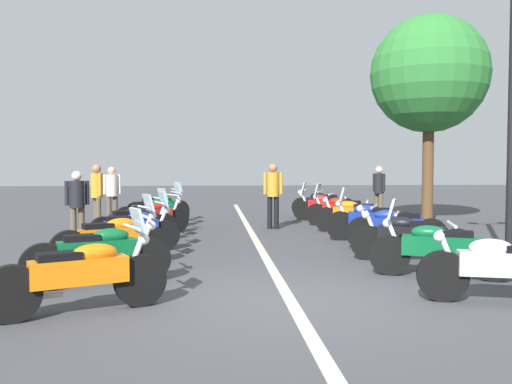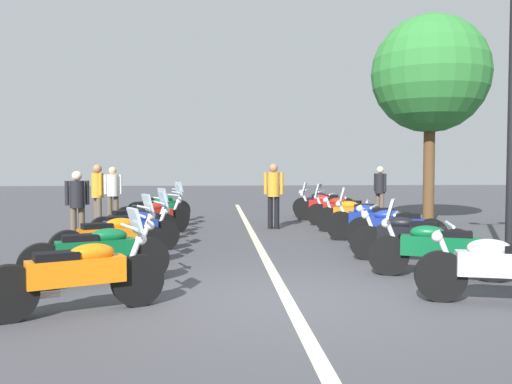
{
  "view_description": "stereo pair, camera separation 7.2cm",
  "coord_description": "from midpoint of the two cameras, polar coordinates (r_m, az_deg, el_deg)",
  "views": [
    {
      "loc": [
        -6.83,
        0.98,
        1.72
      ],
      "look_at": [
        5.51,
        0.0,
        1.12
      ],
      "focal_mm": 38.25,
      "sensor_mm": 36.0,
      "label": 1
    },
    {
      "loc": [
        -6.83,
        0.9,
        1.72
      ],
      "look_at": [
        5.51,
        0.0,
        1.12
      ],
      "focal_mm": 38.25,
      "sensor_mm": 36.0,
      "label": 2
    }
  ],
  "objects": [
    {
      "name": "ground_plane",
      "position": [
        7.11,
        3.28,
        -11.23
      ],
      "size": [
        80.0,
        80.0,
        0.0
      ],
      "primitive_type": "plane",
      "color": "#424247"
    },
    {
      "name": "lane_centre_stripe",
      "position": [
        12.43,
        -0.14,
        -5.16
      ],
      "size": [
        23.17,
        0.16,
        0.01
      ],
      "primitive_type": "cube",
      "color": "beige",
      "rests_on": "ground_plane"
    },
    {
      "name": "motorcycle_left_row_0",
      "position": [
        6.7,
        -18.03,
        -8.14
      ],
      "size": [
        1.06,
        1.94,
        1.21
      ],
      "rotation": [
        0.0,
        0.0,
        -1.13
      ],
      "color": "black",
      "rests_on": "ground_plane"
    },
    {
      "name": "motorcycle_left_row_1",
      "position": [
        8.14,
        -16.31,
        -6.21
      ],
      "size": [
        0.97,
        2.03,
        1.01
      ],
      "rotation": [
        0.0,
        0.0,
        -1.2
      ],
      "color": "black",
      "rests_on": "ground_plane"
    },
    {
      "name": "motorcycle_left_row_2",
      "position": [
        9.63,
        -14.97,
        -4.75
      ],
      "size": [
        1.05,
        1.9,
        1.22
      ],
      "rotation": [
        0.0,
        0.0,
        -1.12
      ],
      "color": "black",
      "rests_on": "ground_plane"
    },
    {
      "name": "motorcycle_left_row_3",
      "position": [
        11.09,
        -12.94,
        -3.82
      ],
      "size": [
        0.96,
        1.88,
        1.2
      ],
      "rotation": [
        0.0,
        0.0,
        -1.18
      ],
      "color": "black",
      "rests_on": "ground_plane"
    },
    {
      "name": "motorcycle_left_row_4",
      "position": [
        12.46,
        -12.63,
        -3.08
      ],
      "size": [
        1.16,
        1.84,
        1.2
      ],
      "rotation": [
        0.0,
        0.0,
        -1.05
      ],
      "color": "black",
      "rests_on": "ground_plane"
    },
    {
      "name": "motorcycle_left_row_5",
      "position": [
        13.84,
        -11.15,
        -2.54
      ],
      "size": [
        1.22,
        1.89,
        0.99
      ],
      "rotation": [
        0.0,
        0.0,
        -1.03
      ],
      "color": "black",
      "rests_on": "ground_plane"
    },
    {
      "name": "motorcycle_left_row_6",
      "position": [
        15.4,
        -10.76,
        -1.97
      ],
      "size": [
        1.03,
        2.0,
        1.2
      ],
      "rotation": [
        0.0,
        0.0,
        -1.16
      ],
      "color": "black",
      "rests_on": "ground_plane"
    },
    {
      "name": "motorcycle_left_row_7",
      "position": [
        16.66,
        -10.22,
        -1.56
      ],
      "size": [
        1.15,
        1.84,
        1.22
      ],
      "rotation": [
        0.0,
        0.0,
        -1.05
      ],
      "color": "black",
      "rests_on": "ground_plane"
    },
    {
      "name": "motorcycle_right_row_0",
      "position": [
        7.47,
        24.28,
        -7.2
      ],
      "size": [
        0.89,
        2.09,
        1.0
      ],
      "rotation": [
        0.0,
        0.0,
        1.3
      ],
      "color": "black",
      "rests_on": "ground_plane"
    },
    {
      "name": "motorcycle_right_row_1",
      "position": [
        8.8,
        18.33,
        -5.57
      ],
      "size": [
        1.03,
        2.02,
        1.2
      ],
      "rotation": [
        0.0,
        0.0,
        1.17
      ],
      "color": "black",
      "rests_on": "ground_plane"
    },
    {
      "name": "motorcycle_right_row_2",
      "position": [
        10.07,
        15.64,
        -4.54
      ],
      "size": [
        1.1,
        2.0,
        1.0
      ],
      "rotation": [
        0.0,
        0.0,
        1.13
      ],
      "color": "black",
      "rests_on": "ground_plane"
    },
    {
      "name": "motorcycle_right_row_3",
      "position": [
        11.44,
        14.21,
        -3.62
      ],
      "size": [
        0.89,
        1.97,
        1.01
      ],
      "rotation": [
        0.0,
        0.0,
        1.26
      ],
      "color": "black",
      "rests_on": "ground_plane"
    },
    {
      "name": "motorcycle_right_row_4",
      "position": [
        12.74,
        11.83,
        -2.88
      ],
      "size": [
        0.82,
        2.1,
        1.22
      ],
      "rotation": [
        0.0,
        0.0,
        1.35
      ],
      "color": "black",
      "rests_on": "ground_plane"
    },
    {
      "name": "motorcycle_right_row_5",
      "position": [
        14.2,
        10.09,
        -2.37
      ],
      "size": [
        0.99,
        1.98,
        1.0
      ],
      "rotation": [
        0.0,
        0.0,
        1.19
      ],
      "color": "black",
      "rests_on": "ground_plane"
    },
    {
      "name": "motorcycle_right_row_6",
      "position": [
        15.61,
        8.9,
        -1.86
      ],
      "size": [
        1.12,
        2.02,
        1.21
      ],
      "rotation": [
        0.0,
        0.0,
        1.12
      ],
      "color": "black",
      "rests_on": "ground_plane"
    },
    {
      "name": "motorcycle_right_row_7",
      "position": [
        17.1,
        7.19,
        -1.47
      ],
      "size": [
        0.94,
        2.05,
        1.2
      ],
      "rotation": [
        0.0,
        0.0,
        1.25
      ],
      "color": "black",
      "rests_on": "ground_plane"
    },
    {
      "name": "motorcycle_right_row_8",
      "position": [
        18.4,
        6.89,
        -1.17
      ],
      "size": [
        0.84,
        2.11,
        1.0
      ],
      "rotation": [
        0.0,
        0.0,
        1.33
      ],
      "color": "black",
      "rests_on": "ground_plane"
    },
    {
      "name": "bystander_0",
      "position": [
        12.62,
        -18.36,
        -0.94
      ],
      "size": [
        0.32,
        0.48,
        1.6
      ],
      "rotation": [
        0.0,
        0.0,
        0.49
      ],
      "color": "brown",
      "rests_on": "ground_plane"
    },
    {
      "name": "bystander_1",
      "position": [
        16.32,
        -14.95,
        0.11
      ],
      "size": [
        0.32,
        0.5,
        1.68
      ],
      "rotation": [
        0.0,
        0.0,
        0.39
      ],
      "color": "brown",
      "rests_on": "ground_plane"
    },
    {
      "name": "bystander_2",
      "position": [
        15.13,
        -16.43,
        0.06
      ],
      "size": [
        0.46,
        0.33,
        1.75
      ],
      "rotation": [
        0.0,
        0.0,
        5.28
      ],
      "color": "brown",
      "rests_on": "ground_plane"
    },
    {
      "name": "bystander_3",
      "position": [
        14.79,
        1.66,
        0.17
      ],
      "size": [
        0.32,
        0.52,
        1.77
      ],
      "rotation": [
        0.0,
        0.0,
        6.05
      ],
      "color": "black",
      "rests_on": "ground_plane"
    },
    {
      "name": "bystander_4",
      "position": [
        17.7,
        12.62,
        0.37
      ],
      "size": [
        0.49,
        0.32,
        1.7
      ],
      "rotation": [
        0.0,
        0.0,
        5.16
      ],
      "color": "brown",
      "rests_on": "ground_plane"
    },
    {
      "name": "roadside_tree_0",
      "position": [
        16.78,
        17.55,
        11.6
      ],
      "size": [
        3.36,
        3.36,
        6.03
      ],
      "color": "brown",
      "rests_on": "ground_plane"
    }
  ]
}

